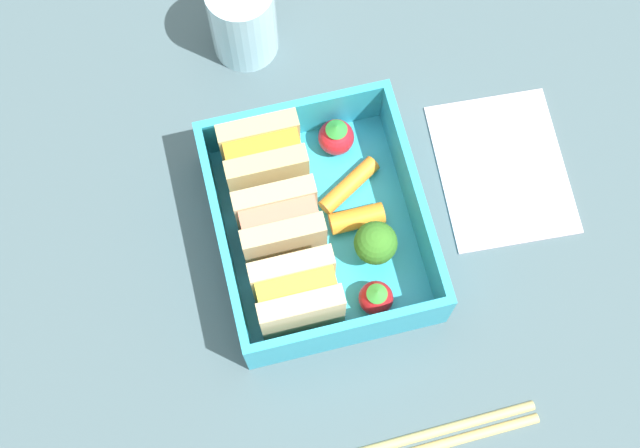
# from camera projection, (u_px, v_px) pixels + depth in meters

# --- Properties ---
(ground_plane) EXTENTS (1.20, 1.20, 0.02)m
(ground_plane) POSITION_uv_depth(u_px,v_px,m) (320.00, 240.00, 0.68)
(ground_plane) COLOR #455A60
(bento_tray) EXTENTS (0.17, 0.15, 0.01)m
(bento_tray) POSITION_uv_depth(u_px,v_px,m) (320.00, 233.00, 0.67)
(bento_tray) COLOR #2DA6C5
(bento_tray) RESTS_ON ground_plane
(bento_rim) EXTENTS (0.17, 0.15, 0.05)m
(bento_rim) POSITION_uv_depth(u_px,v_px,m) (320.00, 220.00, 0.64)
(bento_rim) COLOR #2DA6C5
(bento_rim) RESTS_ON bento_tray
(sandwich_left) EXTENTS (0.04, 0.06, 0.06)m
(sandwich_left) POSITION_uv_depth(u_px,v_px,m) (297.00, 295.00, 0.62)
(sandwich_left) COLOR #D9B583
(sandwich_left) RESTS_ON bento_tray
(sandwich_center_left) EXTENTS (0.04, 0.06, 0.06)m
(sandwich_center_left) POSITION_uv_depth(u_px,v_px,m) (280.00, 226.00, 0.63)
(sandwich_center_left) COLOR tan
(sandwich_center_left) RESTS_ON bento_tray
(sandwich_center) EXTENTS (0.04, 0.06, 0.06)m
(sandwich_center) POSITION_uv_depth(u_px,v_px,m) (264.00, 160.00, 0.65)
(sandwich_center) COLOR tan
(sandwich_center) RESTS_ON bento_tray
(strawberry_left) EXTENTS (0.03, 0.03, 0.03)m
(strawberry_left) POSITION_uv_depth(u_px,v_px,m) (376.00, 298.00, 0.63)
(strawberry_left) COLOR red
(strawberry_left) RESTS_ON bento_tray
(broccoli_floret) EXTENTS (0.03, 0.03, 0.04)m
(broccoli_floret) POSITION_uv_depth(u_px,v_px,m) (376.00, 244.00, 0.63)
(broccoli_floret) COLOR #93BE67
(broccoli_floret) RESTS_ON bento_tray
(carrot_stick_far_left) EXTENTS (0.02, 0.04, 0.02)m
(carrot_stick_far_left) POSITION_uv_depth(u_px,v_px,m) (356.00, 215.00, 0.66)
(carrot_stick_far_left) COLOR orange
(carrot_stick_far_left) RESTS_ON bento_tray
(carrot_stick_left) EXTENTS (0.04, 0.05, 0.01)m
(carrot_stick_left) POSITION_uv_depth(u_px,v_px,m) (349.00, 185.00, 0.67)
(carrot_stick_left) COLOR orange
(carrot_stick_left) RESTS_ON bento_tray
(strawberry_far_left) EXTENTS (0.03, 0.03, 0.03)m
(strawberry_far_left) POSITION_uv_depth(u_px,v_px,m) (336.00, 137.00, 0.67)
(strawberry_far_left) COLOR red
(strawberry_far_left) RESTS_ON bento_tray
(drinking_glass) EXTENTS (0.05, 0.05, 0.08)m
(drinking_glass) POSITION_uv_depth(u_px,v_px,m) (243.00, 19.00, 0.69)
(drinking_glass) COLOR silver
(drinking_glass) RESTS_ON ground_plane
(folded_napkin) EXTENTS (0.13, 0.10, 0.00)m
(folded_napkin) POSITION_uv_depth(u_px,v_px,m) (502.00, 168.00, 0.69)
(folded_napkin) COLOR silver
(folded_napkin) RESTS_ON ground_plane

